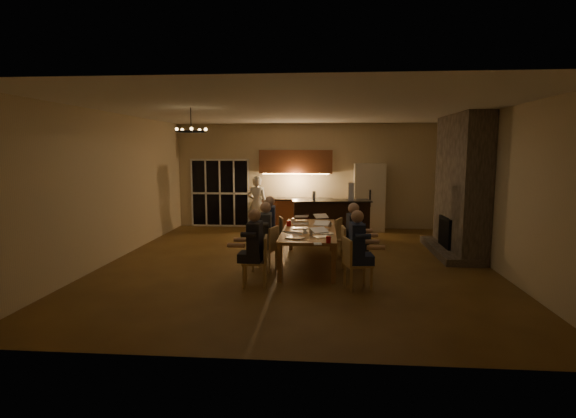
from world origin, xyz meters
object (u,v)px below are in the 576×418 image
(bar_island, at_px, (331,220))
(person_right_mid, at_px, (353,238))
(can_right, at_px, (330,224))
(person_right_near, at_px, (357,250))
(laptop_a, at_px, (295,232))
(laptop_d, at_px, (320,224))
(mug_front, at_px, (305,231))
(person_left_far, at_px, (270,227))
(bar_bottle, at_px, (314,196))
(mug_back, at_px, (293,220))
(bar_blender, at_px, (351,191))
(redcup_mid, at_px, (289,223))
(laptop_f, at_px, (323,217))
(can_cola, at_px, (307,217))
(chair_left_mid, at_px, (264,248))
(mug_mid, at_px, (316,222))
(chair_right_far, at_px, (347,239))
(chair_left_far, at_px, (272,237))
(laptop_b, at_px, (322,231))
(laptop_c, at_px, (300,223))
(chair_left_near, at_px, (255,261))
(chandelier, at_px, (191,132))
(dining_table, at_px, (309,247))
(person_left_mid, at_px, (266,236))
(plate_left, at_px, (293,236))
(can_silver, at_px, (311,233))
(chair_right_near, at_px, (358,263))
(chair_right_mid, at_px, (353,249))
(plate_far, at_px, (327,224))
(laptop_e, at_px, (301,216))
(person_left_near, at_px, (255,248))
(standing_person, at_px, (257,203))
(redcup_near, at_px, (328,240))

(bar_island, relative_size, person_right_mid, 1.50)
(person_right_mid, height_order, can_right, person_right_mid)
(person_right_near, distance_m, laptop_a, 1.29)
(laptop_d, bearing_deg, mug_front, -107.28)
(person_left_far, height_order, bar_bottle, person_left_far)
(mug_back, distance_m, bar_blender, 2.31)
(redcup_mid, bearing_deg, laptop_f, 40.72)
(mug_front, distance_m, can_right, 0.94)
(can_cola, bearing_deg, bar_blender, 47.15)
(chair_left_mid, relative_size, laptop_f, 2.78)
(mug_front, height_order, mug_mid, same)
(can_cola, relative_size, bar_bottle, 0.50)
(chair_right_far, relative_size, mug_front, 8.90)
(chair_left_far, height_order, mug_back, chair_left_far)
(laptop_a, height_order, laptop_b, same)
(person_right_near, height_order, laptop_c, person_right_near)
(chair_left_near, height_order, can_cola, chair_left_near)
(bar_island, height_order, chandelier, chandelier)
(bar_blender, bearing_deg, chandelier, -133.51)
(dining_table, xyz_separation_m, laptop_a, (-0.23, -0.99, 0.49))
(dining_table, height_order, redcup_mid, redcup_mid)
(person_left_mid, xyz_separation_m, laptop_a, (0.61, -0.45, 0.17))
(person_left_far, height_order, laptop_a, person_left_far)
(dining_table, bearing_deg, mug_mid, 77.51)
(person_right_mid, distance_m, can_cola, 2.17)
(mug_back, distance_m, plate_left, 1.70)
(person_left_mid, distance_m, mug_front, 0.79)
(chandelier, xyz_separation_m, can_silver, (2.31, -0.02, -1.94))
(chair_right_near, height_order, mug_mid, chair_right_near)
(chair_right_mid, bearing_deg, plate_far, 19.40)
(laptop_e, distance_m, plate_far, 0.77)
(can_cola, distance_m, can_right, 1.22)
(person_right_near, relative_size, plate_left, 5.61)
(person_left_near, height_order, person_left_far, same)
(standing_person, relative_size, laptop_a, 5.14)
(chair_right_mid, xyz_separation_m, bar_blender, (0.11, 3.05, 0.87))
(person_right_mid, distance_m, bar_blender, 3.19)
(chair_left_mid, xyz_separation_m, can_cola, (0.78, 1.95, 0.37))
(chair_left_near, bearing_deg, person_left_mid, 171.77)
(chair_left_far, distance_m, laptop_a, 1.81)
(dining_table, relative_size, can_right, 23.29)
(chair_left_near, bearing_deg, mug_back, 163.28)
(chair_left_near, relative_size, redcup_near, 7.42)
(bar_island, distance_m, person_right_mid, 3.18)
(chair_left_near, distance_m, chair_right_far, 2.73)
(standing_person, relative_size, plate_far, 6.69)
(chair_left_far, height_order, laptop_e, laptop_e)
(bar_island, bearing_deg, laptop_c, -110.71)
(chair_right_far, height_order, person_left_near, person_left_near)
(dining_table, bearing_deg, bar_island, 79.55)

